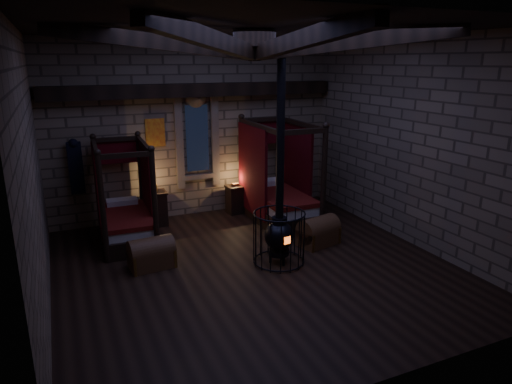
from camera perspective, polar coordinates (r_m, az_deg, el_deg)
name	(u,v)px	position (r m, az deg, el deg)	size (l,w,h in m)	color
room	(252,58)	(7.87, -0.47, 16.36)	(7.02, 7.02, 4.29)	black
bed_left	(126,217)	(10.07, -15.98, -3.02)	(1.15, 2.05, 2.09)	black
bed_right	(278,197)	(10.89, 2.75, -0.59)	(1.23, 2.28, 2.36)	black
trunk_left	(152,254)	(8.74, -12.92, -7.56)	(0.85, 0.58, 0.59)	brown
trunk_right	(318,232)	(9.62, 7.79, -5.00)	(0.93, 0.71, 0.61)	brown
nightstand_left	(156,208)	(10.85, -12.36, -1.95)	(0.52, 0.50, 0.98)	black
nightstand_right	(235,199)	(11.46, -2.59, -0.89)	(0.46, 0.44, 0.77)	black
stove	(279,232)	(8.58, 2.90, -5.07)	(0.98, 0.98, 4.05)	black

